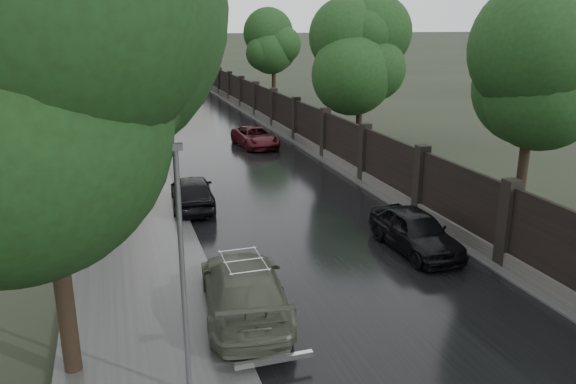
{
  "coord_description": "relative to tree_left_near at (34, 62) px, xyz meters",
  "views": [
    {
      "loc": [
        -6.39,
        -8.01,
        7.08
      ],
      "look_at": [
        -0.82,
        9.58,
        1.5
      ],
      "focal_mm": 35.0,
      "sensor_mm": 36.0,
      "label": 1
    }
  ],
  "objects": [
    {
      "name": "verge_right",
      "position": [
        13.1,
        187.0,
        -6.38
      ],
      "size": [
        3.0,
        420.0,
        0.08
      ],
      "primitive_type": "cube",
      "color": "#2D2D2D",
      "rests_on": "ground"
    },
    {
      "name": "road",
      "position": [
        7.6,
        187.0,
        -6.41
      ],
      "size": [
        8.0,
        420.0,
        0.02
      ],
      "primitive_type": "cube",
      "color": "black",
      "rests_on": "ground"
    },
    {
      "name": "sidewalk_left",
      "position": [
        1.6,
        187.0,
        -6.34
      ],
      "size": [
        4.0,
        420.0,
        0.16
      ],
      "primitive_type": "cube",
      "color": "#2D2D2D",
      "rests_on": "ground"
    },
    {
      "name": "lamp_post",
      "position": [
        2.2,
        -1.5,
        -3.75
      ],
      "size": [
        0.25,
        0.12,
        5.11
      ],
      "color": "#59595E",
      "rests_on": "ground"
    },
    {
      "name": "car_right_near",
      "position": [
        10.19,
        3.82,
        -5.74
      ],
      "size": [
        1.74,
        4.04,
        1.36
      ],
      "primitive_type": "imported",
      "rotation": [
        0.0,
        0.0,
        0.03
      ],
      "color": "black",
      "rests_on": "ground"
    },
    {
      "name": "hatchback_left",
      "position": [
        4.0,
        10.31,
        -5.73
      ],
      "size": [
        1.92,
        4.13,
        1.37
      ],
      "primitive_type": "imported",
      "rotation": [
        0.0,
        0.0,
        3.07
      ],
      "color": "black",
      "rests_on": "ground"
    },
    {
      "name": "tree_left_near",
      "position": [
        0.0,
        0.0,
        0.0
      ],
      "size": [
        5.44,
        5.44,
        9.16
      ],
      "color": "black",
      "rests_on": "ground"
    },
    {
      "name": "tree_right_c",
      "position": [
        15.1,
        37.0,
        -1.47
      ],
      "size": [
        4.08,
        4.08,
        7.01
      ],
      "color": "black",
      "rests_on": "ground"
    },
    {
      "name": "volga_sedan",
      "position": [
        4.0,
        1.45,
        -5.7
      ],
      "size": [
        2.56,
        5.12,
        1.43
      ],
      "primitive_type": "imported",
      "rotation": [
        0.0,
        0.0,
        3.02
      ],
      "color": "#424739",
      "rests_on": "ground"
    },
    {
      "name": "car_right_far",
      "position": [
        9.25,
        20.77,
        -5.82
      ],
      "size": [
        2.31,
        4.43,
        1.19
      ],
      "primitive_type": "imported",
      "rotation": [
        0.0,
        0.0,
        0.08
      ],
      "color": "#330B10",
      "rests_on": "ground"
    },
    {
      "name": "fence_right",
      "position": [
        12.2,
        29.01,
        -5.41
      ],
      "size": [
        0.45,
        75.72,
        2.7
      ],
      "color": "#383533",
      "rests_on": "ground"
    },
    {
      "name": "tree_right_b",
      "position": [
        15.1,
        19.0,
        -1.47
      ],
      "size": [
        4.08,
        4.08,
        7.01
      ],
      "color": "black",
      "rests_on": "ground"
    },
    {
      "name": "tree_left_far",
      "position": [
        -0.4,
        27.0,
        -1.18
      ],
      "size": [
        4.25,
        4.25,
        7.39
      ],
      "color": "black",
      "rests_on": "ground"
    },
    {
      "name": "tree_right_a",
      "position": [
        15.1,
        5.0,
        -1.47
      ],
      "size": [
        4.08,
        4.08,
        7.01
      ],
      "color": "black",
      "rests_on": "ground"
    },
    {
      "name": "traffic_light",
      "position": [
        3.3,
        21.99,
        -4.02
      ],
      "size": [
        0.16,
        0.32,
        4.0
      ],
      "color": "#59595E",
      "rests_on": "ground"
    }
  ]
}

